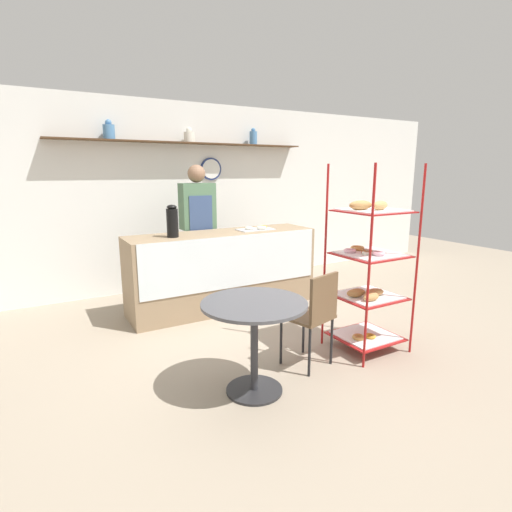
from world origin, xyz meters
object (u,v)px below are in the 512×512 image
at_px(pastry_rack, 369,271).
at_px(person_worker, 198,227).
at_px(coffee_carafe, 172,221).
at_px(cafe_chair, 315,311).
at_px(cafe_table, 254,324).
at_px(donut_tray_counter, 257,229).

distance_m(pastry_rack, person_worker, 2.43).
bearing_deg(coffee_carafe, pastry_rack, -52.67).
distance_m(pastry_rack, cafe_chair, 0.73).
height_order(person_worker, cafe_table, person_worker).
relative_size(pastry_rack, person_worker, 0.99).
relative_size(person_worker, cafe_table, 2.20).
xyz_separation_m(cafe_table, donut_tray_counter, (1.12, 1.91, 0.43)).
distance_m(person_worker, donut_tray_counter, 0.79).
xyz_separation_m(person_worker, donut_tray_counter, (0.61, -0.51, -0.00)).
relative_size(coffee_carafe, donut_tray_counter, 0.81).
bearing_deg(cafe_chair, cafe_table, -7.29).
height_order(pastry_rack, coffee_carafe, pastry_rack).
bearing_deg(donut_tray_counter, person_worker, 140.12).
bearing_deg(donut_tray_counter, pastry_rack, -83.22).
relative_size(cafe_table, coffee_carafe, 2.20).
bearing_deg(cafe_table, coffee_carafe, 90.03).
bearing_deg(pastry_rack, cafe_chair, -175.58).
xyz_separation_m(person_worker, cafe_table, (-0.52, -2.42, -0.43)).
bearing_deg(donut_tray_counter, coffee_carafe, -179.00).
bearing_deg(cafe_chair, person_worker, -101.38).
bearing_deg(cafe_table, donut_tray_counter, 59.53).
bearing_deg(person_worker, donut_tray_counter, -39.88).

